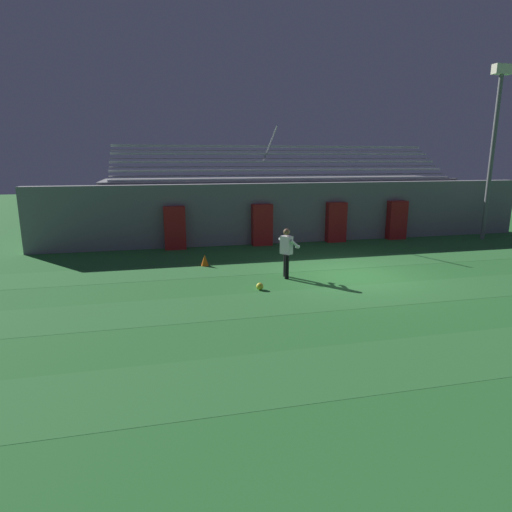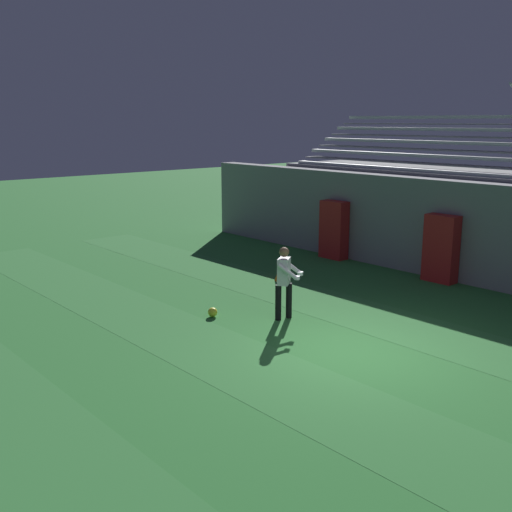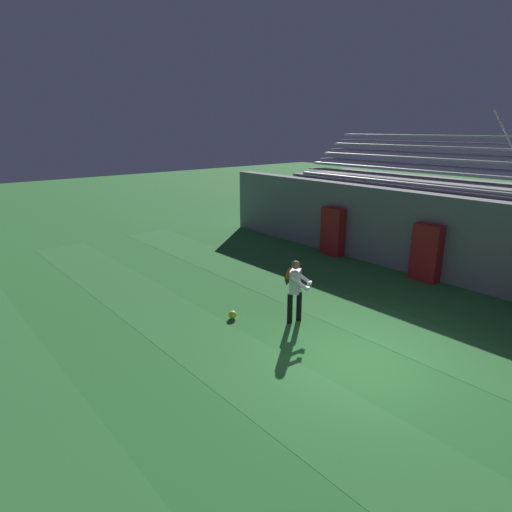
{
  "view_description": "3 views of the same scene",
  "coord_description": "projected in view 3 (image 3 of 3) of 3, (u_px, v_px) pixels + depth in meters",
  "views": [
    {
      "loc": [
        -6.52,
        -12.9,
        3.92
      ],
      "look_at": [
        -3.41,
        0.38,
        0.8
      ],
      "focal_mm": 30.0,
      "sensor_mm": 36.0,
      "label": 1
    },
    {
      "loc": [
        6.98,
        -8.71,
        4.41
      ],
      "look_at": [
        -4.08,
        1.06,
        1.08
      ],
      "focal_mm": 42.0,
      "sensor_mm": 36.0,
      "label": 2
    },
    {
      "loc": [
        4.79,
        -7.02,
        4.88
      ],
      "look_at": [
        -3.22,
        -0.21,
        1.72
      ],
      "focal_mm": 30.0,
      "sensor_mm": 36.0,
      "label": 3
    }
  ],
  "objects": [
    {
      "name": "ground_plane",
      "position": [
        359.0,
        363.0,
        9.26
      ],
      "size": [
        80.0,
        80.0,
        0.0
      ],
      "primitive_type": "plane",
      "color": "#2D7533"
    },
    {
      "name": "turf_stripe_mid",
      "position": [
        294.0,
        399.0,
        8.01
      ],
      "size": [
        28.0,
        2.0,
        0.01
      ],
      "primitive_type": "cube",
      "color": "#337A38",
      "rests_on": "ground"
    },
    {
      "name": "turf_stripe_far",
      "position": [
        409.0,
        335.0,
        10.49
      ],
      "size": [
        28.0,
        2.0,
        0.01
      ],
      "primitive_type": "cube",
      "color": "#337A38",
      "rests_on": "ground"
    },
    {
      "name": "back_wall",
      "position": [
        494.0,
        248.0,
        12.89
      ],
      "size": [
        24.0,
        0.6,
        2.8
      ],
      "primitive_type": "cube",
      "color": "gray",
      "rests_on": "ground"
    },
    {
      "name": "padding_pillar_gate_left",
      "position": [
        426.0,
        253.0,
        14.01
      ],
      "size": [
        0.92,
        0.44,
        1.89
      ],
      "primitive_type": "cube",
      "color": "#B21E1E",
      "rests_on": "ground"
    },
    {
      "name": "padding_pillar_far_left",
      "position": [
        333.0,
        231.0,
        16.88
      ],
      "size": [
        0.92,
        0.44,
        1.89
      ],
      "primitive_type": "cube",
      "color": "#B21E1E",
      "rests_on": "ground"
    },
    {
      "name": "goalkeeper",
      "position": [
        296.0,
        287.0,
        10.95
      ],
      "size": [
        0.71,
        0.74,
        1.67
      ],
      "color": "black",
      "rests_on": "ground"
    },
    {
      "name": "soccer_ball",
      "position": [
        233.0,
        315.0,
        11.36
      ],
      "size": [
        0.22,
        0.22,
        0.22
      ],
      "primitive_type": "sphere",
      "color": "yellow",
      "rests_on": "ground"
    },
    {
      "name": "traffic_cone",
      "position": [
        289.0,
        272.0,
        14.37
      ],
      "size": [
        0.3,
        0.3,
        0.42
      ],
      "primitive_type": "cone",
      "color": "orange",
      "rests_on": "ground"
    }
  ]
}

